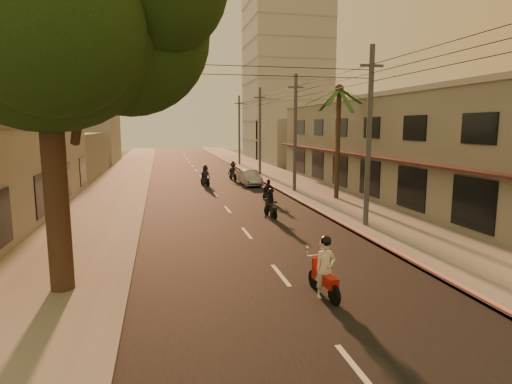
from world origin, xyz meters
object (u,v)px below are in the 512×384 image
palm_tree (339,95)px  scooter_mid_b (268,192)px  scooter_red (325,270)px  scooter_far_a (205,176)px  scooter_mid_a (271,204)px  broadleaf_tree (59,7)px  scooter_far_b (233,172)px  parked_car (250,178)px

palm_tree → scooter_mid_b: 8.08m
scooter_red → scooter_far_a: (-1.02, 25.13, -0.01)m
scooter_mid_a → scooter_mid_b: (1.08, 4.89, -0.05)m
broadleaf_tree → scooter_mid_b: (9.73, 13.97, -7.77)m
broadleaf_tree → scooter_far_a: broadleaf_tree is taller
scooter_far_b → parked_car: (0.87, -3.57, -0.19)m
scooter_mid_a → parked_car: bearing=74.5°
scooter_mid_a → parked_car: size_ratio=0.42×
scooter_far_b → scooter_mid_b: bearing=-97.7°
scooter_far_a → broadleaf_tree: bearing=-122.2°
broadleaf_tree → scooter_far_a: size_ratio=6.64×
scooter_mid_a → scooter_mid_b: scooter_mid_a is taller
scooter_mid_a → parked_car: (1.52, 13.24, -0.10)m
parked_car → scooter_mid_a: bearing=-98.8°
scooter_red → parked_car: size_ratio=0.48×
palm_tree → scooter_mid_b: size_ratio=5.18×
scooter_far_a → scooter_far_b: size_ratio=0.98×
scooter_mid_a → parked_car: 13.33m
palm_tree → scooter_mid_b: bearing=178.7°
scooter_red → scooter_mid_a: size_ratio=1.14×
palm_tree → scooter_far_a: (-8.24, 9.04, -6.32)m
palm_tree → scooter_mid_a: size_ratio=4.83×
palm_tree → scooter_far_b: size_ratio=4.41×
scooter_red → scooter_mid_b: size_ratio=1.23×
scooter_red → parked_car: (2.78, 24.55, -0.18)m
palm_tree → scooter_red: size_ratio=4.23×
scooter_mid_b → parked_car: 8.36m
scooter_red → scooter_far_b: 28.19m
scooter_mid_a → scooter_far_a: 14.00m
scooter_far_a → scooter_red: bearing=-104.4°
scooter_red → scooter_mid_b: 16.37m
palm_tree → parked_car: bearing=117.7°
scooter_mid_b → scooter_far_b: bearing=81.1°
scooter_mid_a → scooter_far_b: (0.66, 16.81, 0.08)m
scooter_mid_b → palm_tree: bearing=-12.2°
palm_tree → scooter_far_b: palm_tree is taller
palm_tree → parked_car: (-4.44, 8.46, -6.49)m
palm_tree → scooter_far_a: palm_tree is taller
scooter_mid_b → scooter_red: bearing=-109.1°
broadleaf_tree → scooter_far_a: bearing=74.5°
broadleaf_tree → scooter_mid_b: size_ratio=7.64×
broadleaf_tree → scooter_mid_a: (8.65, 9.08, -7.72)m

